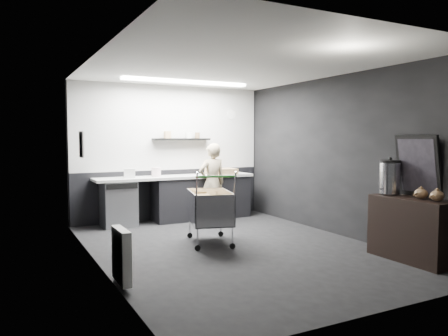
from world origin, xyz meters
TOP-DOWN VIEW (x-y plane):
  - floor at (0.00, 0.00)m, footprint 5.50×5.50m
  - ceiling at (0.00, 0.00)m, footprint 5.50×5.50m
  - wall_back at (0.00, 2.75)m, footprint 5.50×0.00m
  - wall_front at (0.00, -2.75)m, footprint 5.50×0.00m
  - wall_left at (-2.00, 0.00)m, footprint 0.00×5.50m
  - wall_right at (2.00, 0.00)m, footprint 0.00×5.50m
  - kitchen_wall_panel at (0.00, 2.73)m, footprint 3.95×0.02m
  - dado_panel at (0.00, 2.73)m, footprint 3.95×0.02m
  - floating_shelf at (0.20, 2.62)m, footprint 1.20×0.22m
  - wall_clock at (1.40, 2.72)m, footprint 0.20×0.03m
  - poster at (-1.98, 1.30)m, footprint 0.02×0.30m
  - poster_red_band at (-1.98, 1.30)m, footprint 0.02×0.22m
  - radiator at (-1.94, -0.90)m, footprint 0.10×0.50m
  - ceiling_strip at (0.00, 1.85)m, footprint 2.40×0.20m
  - prep_counter at (0.14, 2.42)m, footprint 3.20×0.61m
  - person at (0.57, 1.97)m, footprint 0.57×0.38m
  - shopping_cart at (-0.21, 0.45)m, footprint 0.85×1.15m
  - sideboard at (1.78, -1.64)m, footprint 0.48×1.13m
  - fire_extinguisher at (-1.85, -0.57)m, footprint 0.15×0.15m
  - cardboard_box at (0.98, 2.37)m, footprint 0.59×0.46m
  - pink_tub at (-0.41, 2.42)m, footprint 0.18×0.18m
  - white_container at (-0.94, 2.37)m, footprint 0.24×0.21m

SIDE VIEW (x-z plane):
  - floor at x=0.00m, z-range 0.00..0.00m
  - fire_extinguisher at x=-1.85m, z-range -0.01..0.50m
  - radiator at x=-1.94m, z-range 0.05..0.65m
  - prep_counter at x=0.14m, z-range 0.01..0.91m
  - dado_panel at x=0.00m, z-range 0.00..1.00m
  - shopping_cart at x=-0.21m, z-range -0.03..1.09m
  - sideboard at x=1.78m, z-range -0.31..1.39m
  - person at x=0.57m, z-range 0.00..1.54m
  - cardboard_box at x=0.98m, z-range 0.90..1.01m
  - pink_tub at x=-0.41m, z-range 0.90..1.08m
  - white_container at x=-0.94m, z-range 0.90..1.08m
  - wall_back at x=0.00m, z-range -1.40..4.10m
  - wall_front at x=0.00m, z-range -1.40..4.10m
  - wall_left at x=-2.00m, z-range -1.40..4.10m
  - wall_right at x=2.00m, z-range -1.40..4.10m
  - poster at x=-1.98m, z-range 1.35..1.75m
  - floating_shelf at x=0.20m, z-range 1.60..1.64m
  - poster_red_band at x=-1.98m, z-range 1.57..1.67m
  - kitchen_wall_panel at x=0.00m, z-range 1.00..2.70m
  - wall_clock at x=1.40m, z-range 2.05..2.25m
  - ceiling_strip at x=0.00m, z-range 2.65..2.69m
  - ceiling at x=0.00m, z-range 2.70..2.70m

